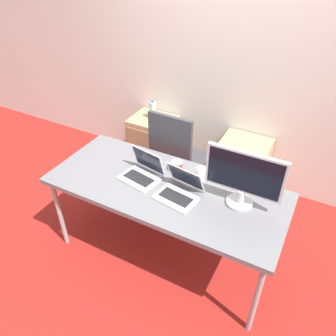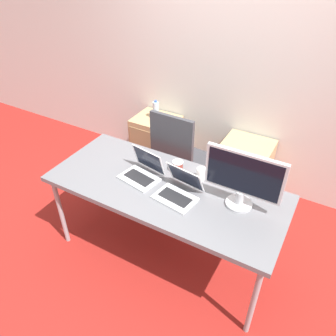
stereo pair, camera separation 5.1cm
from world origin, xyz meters
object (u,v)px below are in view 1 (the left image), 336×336
object	(u,v)px
laptop_right	(179,191)
coffee_cup_white	(201,174)
cabinet_right	(242,168)
water_bottle	(153,110)
office_chair	(179,167)
coffee_cup_brown	(177,166)
monitor	(244,177)
laptop_left	(142,172)
cabinet_left	(154,142)

from	to	relation	value
laptop_right	coffee_cup_white	bearing A→B (deg)	76.76
laptop_right	coffee_cup_white	size ratio (longest dim) A/B	3.17
cabinet_right	water_bottle	xyz separation A→B (m)	(-1.10, 0.00, 0.42)
office_chair	laptop_right	xyz separation A→B (m)	(0.38, -0.78, 0.42)
coffee_cup_brown	office_chair	bearing A→B (deg)	114.42
cabinet_right	coffee_cup_brown	size ratio (longest dim) A/B	6.32
monitor	coffee_cup_brown	xyz separation A→B (m)	(-0.58, 0.13, -0.19)
office_chair	coffee_cup_brown	bearing A→B (deg)	-65.58
cabinet_right	monitor	distance (m)	1.30
office_chair	coffee_cup_brown	world-z (taller)	office_chair
cabinet_right	coffee_cup_white	bearing A→B (deg)	-96.52
cabinet_right	laptop_right	world-z (taller)	laptop_right
office_chair	monitor	world-z (taller)	monitor
water_bottle	laptop_right	distance (m)	1.52
laptop_left	water_bottle	bearing A→B (deg)	116.50
office_chair	laptop_left	distance (m)	0.83
cabinet_right	monitor	world-z (taller)	monitor
water_bottle	monitor	distance (m)	1.75
laptop_left	laptop_right	bearing A→B (deg)	-9.56
laptop_right	monitor	xyz separation A→B (m)	(0.43, 0.13, 0.20)
monitor	cabinet_left	bearing A→B (deg)	141.74
water_bottle	monitor	xyz separation A→B (m)	(1.36, -1.07, 0.28)
water_bottle	coffee_cup_brown	world-z (taller)	coffee_cup_brown
office_chair	cabinet_left	xyz separation A→B (m)	(-0.55, 0.42, -0.09)
cabinet_right	water_bottle	distance (m)	1.18
water_bottle	coffee_cup_white	world-z (taller)	coffee_cup_white
coffee_cup_brown	monitor	bearing A→B (deg)	-13.10
laptop_right	office_chair	bearing A→B (deg)	116.12
office_chair	cabinet_right	xyz separation A→B (m)	(0.55, 0.42, -0.09)
coffee_cup_white	coffee_cup_brown	xyz separation A→B (m)	(-0.21, -0.00, -0.00)
cabinet_left	laptop_left	world-z (taller)	laptop_left
laptop_right	coffee_cup_white	xyz separation A→B (m)	(0.06, 0.26, 0.01)
laptop_left	laptop_right	size ratio (longest dim) A/B	1.00
office_chair	monitor	bearing A→B (deg)	-38.86
water_bottle	monitor	bearing A→B (deg)	-38.32
laptop_right	monitor	size ratio (longest dim) A/B	0.61
cabinet_right	coffee_cup_white	size ratio (longest dim) A/B	5.99
water_bottle	coffee_cup_white	distance (m)	1.37
monitor	coffee_cup_brown	bearing A→B (deg)	166.90
coffee_cup_brown	laptop_left	bearing A→B (deg)	-136.83
cabinet_left	laptop_left	distance (m)	1.37
cabinet_left	coffee_cup_brown	xyz separation A→B (m)	(0.78, -0.94, 0.51)
coffee_cup_white	laptop_left	bearing A→B (deg)	-154.57
cabinet_right	water_bottle	world-z (taller)	water_bottle
cabinet_left	monitor	world-z (taller)	monitor
cabinet_left	water_bottle	distance (m)	0.42
office_chair	monitor	size ratio (longest dim) A/B	1.95
laptop_right	monitor	distance (m)	0.49
cabinet_right	laptop_left	world-z (taller)	laptop_left
coffee_cup_white	coffee_cup_brown	size ratio (longest dim) A/B	1.05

